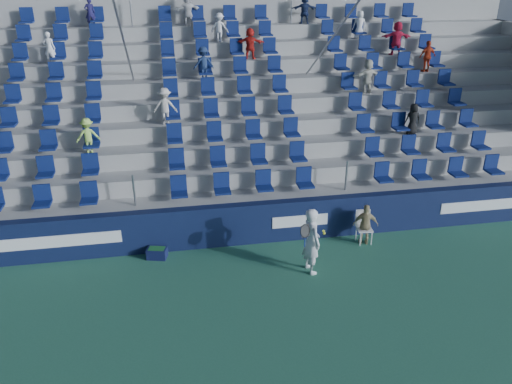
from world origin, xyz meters
TOP-DOWN VIEW (x-y plane):
  - ground at (0.00, 0.00)m, footprint 70.00×70.00m
  - sponsor_wall at (0.00, 3.15)m, footprint 24.00×0.32m
  - grandstand at (0.01, 8.24)m, footprint 24.00×8.17m
  - tennis_player at (1.36, 1.41)m, footprint 0.69×0.71m
  - line_judge_chair at (3.25, 2.65)m, footprint 0.46×0.47m
  - line_judge at (3.25, 2.50)m, footprint 0.75×0.48m
  - ball_bin at (-2.51, 2.75)m, footprint 0.58×0.46m

SIDE VIEW (x-z plane):
  - ground at x=0.00m, z-range 0.00..0.00m
  - ball_bin at x=-2.51m, z-range 0.01..0.30m
  - line_judge_chair at x=3.25m, z-range 0.07..1.01m
  - line_judge at x=3.25m, z-range 0.00..1.19m
  - sponsor_wall at x=0.00m, z-range 0.00..1.20m
  - tennis_player at x=1.36m, z-range 0.00..1.76m
  - grandstand at x=0.01m, z-range -1.17..5.45m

